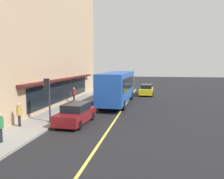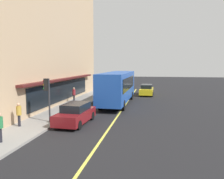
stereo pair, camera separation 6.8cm
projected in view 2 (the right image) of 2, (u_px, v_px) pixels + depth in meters
name	position (u px, v px, depth m)	size (l,w,h in m)	color
ground	(123.00, 108.00, 23.14)	(120.00, 120.00, 0.00)	black
sidewalk	(72.00, 106.00, 24.06)	(80.00, 2.83, 0.15)	gray
lane_centre_stripe	(123.00, 108.00, 23.14)	(36.00, 0.16, 0.01)	#D8D14C
storefront_building	(22.00, 34.00, 25.69)	(26.08, 10.15, 15.40)	tan
bus	(118.00, 86.00, 25.44)	(11.17, 2.77, 3.50)	#1E4CAD
traffic_light	(47.00, 90.00, 16.89)	(0.30, 0.52, 3.20)	#2D2D33
car_maroon	(75.00, 114.00, 17.02)	(4.39, 2.05, 1.52)	maroon
car_yellow	(147.00, 90.00, 32.79)	(4.35, 1.96, 1.52)	yellow
pedestrian_mid_block	(19.00, 112.00, 15.72)	(0.34, 0.34, 1.62)	black
pedestrian_waiting	(74.00, 93.00, 25.92)	(0.34, 0.34, 1.64)	black
pedestrian_near_storefront	(0.00, 125.00, 12.49)	(0.34, 0.34, 1.62)	black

